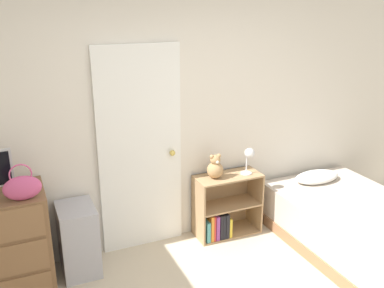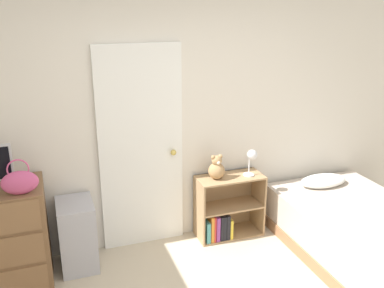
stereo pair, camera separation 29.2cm
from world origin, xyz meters
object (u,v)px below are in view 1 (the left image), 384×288
Objects in this scene: storage_bin at (78,239)px; bed at (360,228)px; handbag at (22,187)px; desk_lamp at (249,156)px; bookshelf at (222,211)px; teddy_bear at (215,168)px.

bed is at bearing -16.09° from storage_bin.
handbag is 1.06× the size of desk_lamp.
bed is at bearing -9.61° from handbag.
teddy_bear reaches higher than bookshelf.
bed is (2.60, -0.75, -0.09)m from storage_bin.
teddy_bear reaches higher than bed.
bed is (3.00, -0.51, -0.78)m from handbag.
bookshelf is 0.52m from teddy_bear.
teddy_bear is 0.91× the size of desk_lamp.
handbag is at bearing -173.36° from desk_lamp.
desk_lamp is (0.27, -0.04, 0.60)m from bookshelf.
handbag is at bearing -171.12° from bookshelf.
teddy_bear is (1.40, 0.05, 0.45)m from storage_bin.
bookshelf reaches higher than storage_bin.
handbag is at bearing -149.09° from storage_bin.
bookshelf is at bearing 170.61° from desk_lamp.
handbag is 0.46× the size of storage_bin.
desk_lamp is at bearing 6.64° from handbag.
handbag is 0.43× the size of bookshelf.
desk_lamp reaches higher than storage_bin.
handbag reaches higher than bookshelf.
handbag is 2.06m from bookshelf.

